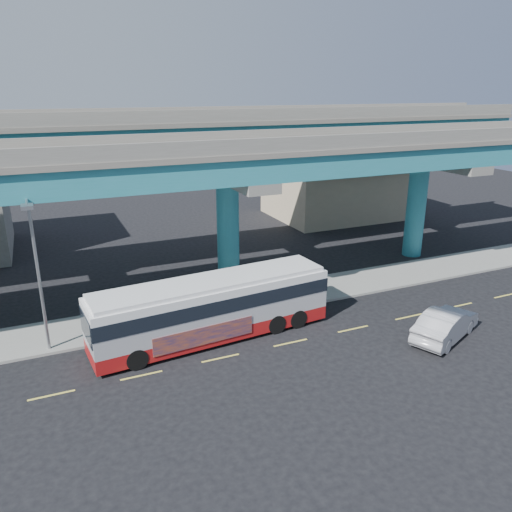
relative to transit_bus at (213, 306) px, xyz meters
name	(u,v)px	position (x,y,z in m)	size (l,w,h in m)	color
ground	(288,340)	(3.57, -2.01, -1.86)	(120.00, 120.00, 0.00)	black
sidewalk	(249,301)	(3.57, 3.49, -1.78)	(70.00, 4.00, 0.15)	gray
lane_markings	(291,343)	(3.57, -2.31, -1.85)	(58.00, 0.12, 0.01)	#D8C64C
viaduct	(226,151)	(3.57, 7.10, 7.28)	(52.00, 12.40, 11.70)	teal
building_beige	(341,182)	(21.57, 20.97, 1.65)	(14.00, 10.23, 7.00)	tan
transit_bus	(213,306)	(0.00, 0.00, 0.00)	(13.37, 3.96, 3.38)	maroon
sedan	(445,324)	(11.50, -5.21, -1.02)	(5.37, 3.67, 1.68)	#AEAEB3
street_lamp	(35,254)	(-8.32, 1.42, 3.64)	(0.50, 2.67, 8.28)	gray
stop_sign	(293,274)	(6.02, 2.17, 0.19)	(0.72, 0.37, 2.62)	gray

